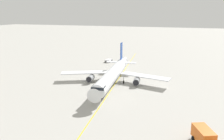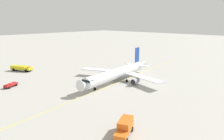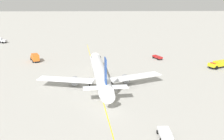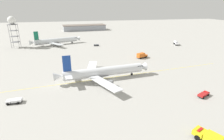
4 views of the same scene
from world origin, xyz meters
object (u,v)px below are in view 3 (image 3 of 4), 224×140
(airliner_main, at_px, (100,74))
(fire_tender_truck, at_px, (221,63))
(ops_pickup_truck, at_px, (157,57))
(catering_truck_truck, at_px, (35,57))
(pushback_tug_truck, at_px, (165,134))

(airliner_main, bearing_deg, fire_tender_truck, -74.50)
(ops_pickup_truck, distance_m, fire_tender_truck, 25.23)
(catering_truck_truck, distance_m, fire_tender_truck, 72.28)
(pushback_tug_truck, bearing_deg, fire_tender_truck, 146.55)
(catering_truck_truck, bearing_deg, fire_tender_truck, -122.63)
(airliner_main, bearing_deg, catering_truck_truck, 37.13)
(airliner_main, distance_m, ops_pickup_truck, 39.10)
(catering_truck_truck, relative_size, pushback_tug_truck, 1.61)
(pushback_tug_truck, bearing_deg, catering_truck_truck, -147.43)
(ops_pickup_truck, bearing_deg, airliner_main, 118.97)
(fire_tender_truck, relative_size, pushback_tug_truck, 2.27)
(catering_truck_truck, height_order, ops_pickup_truck, catering_truck_truck)
(fire_tender_truck, distance_m, pushback_tug_truck, 58.70)
(ops_pickup_truck, bearing_deg, catering_truck_truck, 68.91)
(airliner_main, xyz_separation_m, pushback_tug_truck, (-31.80, -13.07, -2.44))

